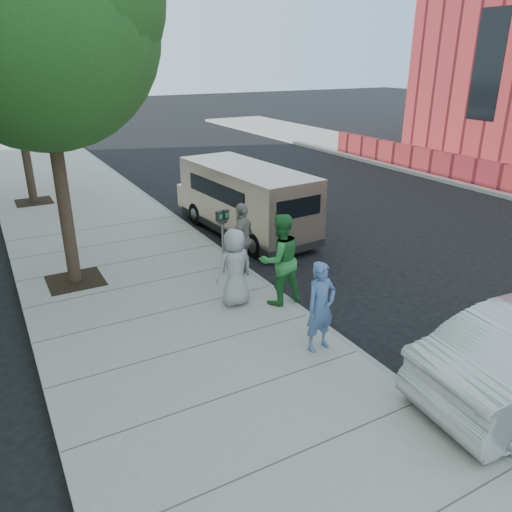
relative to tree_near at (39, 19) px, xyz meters
name	(u,v)px	position (x,y,z in m)	size (l,w,h in m)	color
ground	(212,307)	(2.25, -2.40, -5.55)	(120.00, 120.00, 0.00)	black
sidewalk	(166,315)	(1.25, -2.40, -5.47)	(5.00, 60.00, 0.15)	gray
curb_face	(271,289)	(3.69, -2.40, -5.47)	(0.12, 60.00, 0.16)	gray
tree_near	(39,19)	(0.00, 0.00, 0.00)	(4.62, 4.60, 7.53)	black
tree_far	(11,57)	(0.00, 7.60, -0.66)	(3.92, 3.80, 6.49)	black
parking_meter	(223,228)	(3.11, -1.21, -4.30)	(0.33, 0.18, 1.52)	gray
van	(245,199)	(5.07, 1.43, -4.49)	(2.18, 5.48, 1.99)	beige
person_officer	(321,307)	(3.14, -4.98, -4.59)	(0.58, 0.38, 1.60)	#4D6DA5
person_green_shirt	(280,259)	(3.45, -3.15, -4.45)	(0.92, 0.72, 1.90)	#2C873B
person_gray_shirt	(235,268)	(2.63, -2.77, -4.60)	(0.78, 0.51, 1.60)	#A4A4A6
person_striped_polo	(243,239)	(3.45, -1.52, -4.53)	(1.01, 0.42, 1.72)	gray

